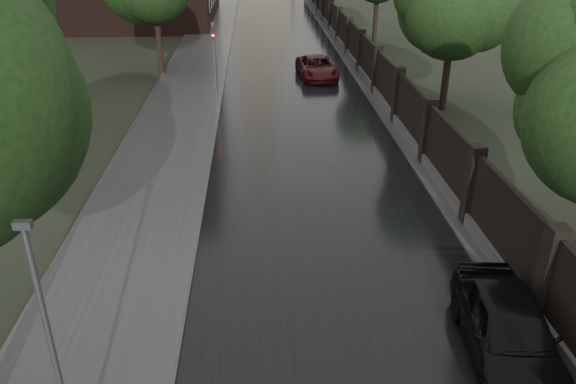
{
  "coord_description": "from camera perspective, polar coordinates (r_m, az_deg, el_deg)",
  "views": [
    {
      "loc": [
        -2.1,
        -5.52,
        8.88
      ],
      "look_at": [
        -1.22,
        9.59,
        1.5
      ],
      "focal_mm": 35.0,
      "sensor_mm": 36.0,
      "label": 1
    }
  ],
  "objects": [
    {
      "name": "traffic_light",
      "position": [
        31.27,
        -7.51,
        13.82
      ],
      "size": [
        0.16,
        0.32,
        4.0
      ],
      "color": "#59595E",
      "rests_on": "ground"
    },
    {
      "name": "car_right_far",
      "position": [
        35.4,
        2.95,
        12.51
      ],
      "size": [
        2.47,
        4.79,
        1.29
      ],
      "primitive_type": "imported",
      "rotation": [
        0.0,
        0.0,
        0.07
      ],
      "color": "black",
      "rests_on": "ground"
    },
    {
      "name": "fence_right",
      "position": [
        38.93,
        6.86,
        14.16
      ],
      "size": [
        0.45,
        75.72,
        2.7
      ],
      "color": "#383533",
      "rests_on": "ground"
    },
    {
      "name": "car_right_near",
      "position": [
        13.58,
        21.48,
        -12.84
      ],
      "size": [
        2.29,
        4.68,
        1.54
      ],
      "primitive_type": "imported",
      "rotation": [
        0.0,
        0.0,
        -0.11
      ],
      "color": "black",
      "rests_on": "ground"
    },
    {
      "name": "tree_right_b",
      "position": [
        29.41,
        16.53,
        17.31
      ],
      "size": [
        4.08,
        4.08,
        7.01
      ],
      "color": "black",
      "rests_on": "ground"
    },
    {
      "name": "lamp_post",
      "position": [
        9.94,
        -22.69,
        -15.13
      ],
      "size": [
        0.25,
        0.12,
        5.11
      ],
      "color": "#59595E",
      "rests_on": "ground"
    }
  ]
}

